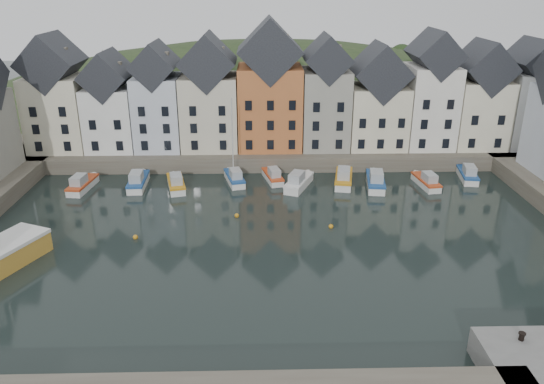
{
  "coord_description": "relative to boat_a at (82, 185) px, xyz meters",
  "views": [
    {
      "loc": [
        -1.46,
        -45.02,
        24.24
      ],
      "look_at": [
        -0.17,
        6.0,
        3.71
      ],
      "focal_mm": 35.0,
      "sensor_mm": 36.0,
      "label": 1
    }
  ],
  "objects": [
    {
      "name": "far_quay",
      "position": [
        23.4,
        13.44,
        0.31
      ],
      "size": [
        90.0,
        16.0,
        2.0
      ],
      "primitive_type": "cube",
      "color": "#50493D",
      "rests_on": "ground"
    },
    {
      "name": "boat_a",
      "position": [
        0.0,
        0.0,
        0.0
      ],
      "size": [
        2.54,
        6.18,
        2.3
      ],
      "rotation": [
        0.0,
        0.0,
        -0.12
      ],
      "color": "silver",
      "rests_on": "ground"
    },
    {
      "name": "mooring_buoys",
      "position": [
        19.4,
        -11.23,
        -0.54
      ],
      "size": [
        20.5,
        5.5,
        0.5
      ],
      "color": "#C48317",
      "rests_on": "ground"
    },
    {
      "name": "ground",
      "position": [
        23.4,
        -16.56,
        -0.69
      ],
      "size": [
        260.0,
        260.0,
        0.0
      ],
      "primitive_type": "plane",
      "color": "black",
      "rests_on": "ground"
    },
    {
      "name": "hillside",
      "position": [
        23.42,
        39.44,
        -18.65
      ],
      "size": [
        153.6,
        70.4,
        64.0
      ],
      "color": "#203319",
      "rests_on": "ground"
    },
    {
      "name": "boat_g",
      "position": [
        32.64,
        1.21,
        0.07
      ],
      "size": [
        3.22,
        6.87,
        2.54
      ],
      "rotation": [
        0.0,
        0.0,
        -0.18
      ],
      "color": "silver",
      "rests_on": "ground"
    },
    {
      "name": "far_terrace",
      "position": [
        26.61,
        11.44,
        8.19
      ],
      "size": [
        72.37,
        8.16,
        17.78
      ],
      "color": "beige",
      "rests_on": "far_quay"
    },
    {
      "name": "boat_d",
      "position": [
        18.77,
        1.94,
        0.03
      ],
      "size": [
        3.09,
        6.0,
        10.98
      ],
      "rotation": [
        0.0,
        0.0,
        0.24
      ],
      "color": "silver",
      "rests_on": "ground"
    },
    {
      "name": "boat_i",
      "position": [
        42.92,
        0.04,
        -0.04
      ],
      "size": [
        2.45,
        5.84,
        2.17
      ],
      "rotation": [
        0.0,
        0.0,
        0.13
      ],
      "color": "silver",
      "rests_on": "ground"
    },
    {
      "name": "boat_b",
      "position": [
        6.71,
        0.81,
        0.04
      ],
      "size": [
        2.21,
        6.4,
        2.43
      ],
      "rotation": [
        0.0,
        0.0,
        0.04
      ],
      "color": "silver",
      "rests_on": "ground"
    },
    {
      "name": "boat_c",
      "position": [
        11.58,
        0.06,
        0.0
      ],
      "size": [
        3.18,
        6.31,
        2.32
      ],
      "rotation": [
        0.0,
        0.0,
        0.23
      ],
      "color": "silver",
      "rests_on": "ground"
    },
    {
      "name": "mooring_bollard",
      "position": [
        39.22,
        -33.06,
        1.62
      ],
      "size": [
        0.48,
        0.48,
        0.56
      ],
      "color": "black",
      "rests_on": "near_quay"
    },
    {
      "name": "boat_e",
      "position": [
        23.68,
        2.51,
        -0.06
      ],
      "size": [
        2.89,
        5.7,
        2.1
      ],
      "rotation": [
        0.0,
        0.0,
        0.23
      ],
      "color": "silver",
      "rests_on": "ground"
    },
    {
      "name": "boat_f",
      "position": [
        26.8,
        0.03,
        0.04
      ],
      "size": [
        4.26,
        6.66,
        2.45
      ],
      "rotation": [
        0.0,
        0.0,
        -0.39
      ],
      "color": "silver",
      "rests_on": "ground"
    },
    {
      "name": "boat_j",
      "position": [
        49.01,
        2.45,
        -0.0
      ],
      "size": [
        2.79,
        6.21,
        2.3
      ],
      "rotation": [
        0.0,
        0.0,
        -0.16
      ],
      "color": "silver",
      "rests_on": "ground"
    },
    {
      "name": "boat_h",
      "position": [
        36.47,
        0.04,
        0.08
      ],
      "size": [
        3.02,
        6.92,
        2.57
      ],
      "rotation": [
        0.0,
        0.0,
        -0.14
      ],
      "color": "silver",
      "rests_on": "ground"
    }
  ]
}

